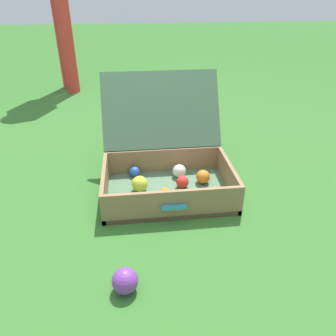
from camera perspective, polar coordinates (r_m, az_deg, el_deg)
The scene contains 3 objects.
ground_plane at distance 1.63m, azimuth -3.41°, elevation -4.75°, with size 16.00×16.00×0.00m, color #336B28.
open_suitcase at distance 1.64m, azimuth -0.37°, elevation 0.50°, with size 0.63×0.66×0.51m.
stray_ball_on_grass at distance 1.17m, azimuth -7.52°, elevation -18.98°, with size 0.09×0.09×0.09m, color purple.
Camera 1 is at (-0.06, -1.35, 0.92)m, focal length 34.85 mm.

